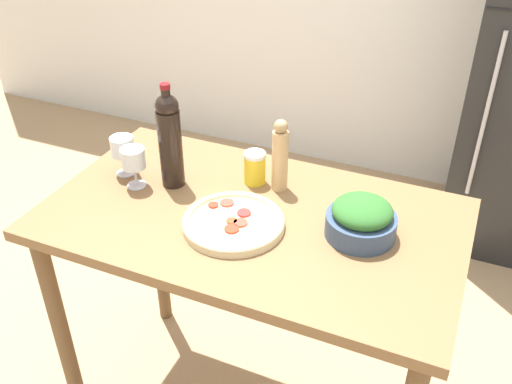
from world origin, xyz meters
TOP-DOWN VIEW (x-y plane):
  - prep_counter at (0.00, 0.00)m, footprint 1.28×0.73m
  - wine_bottle at (-0.31, 0.06)m, footprint 0.08×0.08m
  - wine_glass_near at (-0.41, 0.00)m, footprint 0.08×0.08m
  - wine_glass_far at (-0.49, 0.05)m, footprint 0.08×0.08m
  - pepper_mill at (0.02, 0.17)m, footprint 0.05×0.05m
  - salad_bowl at (0.33, 0.03)m, footprint 0.20×0.20m
  - homemade_pizza at (-0.02, -0.08)m, footprint 0.31×0.31m
  - salt_canister at (-0.06, 0.17)m, footprint 0.07×0.07m

SIDE VIEW (x-z plane):
  - prep_counter at x=0.00m, z-range 0.34..1.28m
  - homemade_pizza at x=-0.02m, z-range 0.95..0.98m
  - salt_canister at x=-0.06m, z-range 0.95..1.06m
  - salad_bowl at x=0.33m, z-range 0.94..1.06m
  - wine_glass_near at x=-0.41m, z-range 0.97..1.11m
  - wine_glass_far at x=-0.49m, z-range 0.97..1.11m
  - pepper_mill at x=0.02m, z-range 0.94..1.19m
  - wine_bottle at x=-0.31m, z-range 0.94..1.29m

